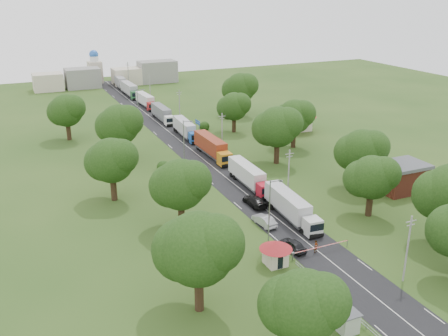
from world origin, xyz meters
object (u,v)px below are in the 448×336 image
guard_booth (276,250)px  info_sign (198,125)px  truck_0 (290,207)px  car_lane_mid (264,220)px  pedestrian_near (316,247)px  boom_barrier (313,250)px  car_lane_front (293,245)px

guard_booth → info_sign: size_ratio=1.07×
truck_0 → guard_booth: bearing=-129.1°
guard_booth → truck_0: 14.24m
car_lane_mid → info_sign: bearing=-105.2°
truck_0 → pedestrian_near: (-2.24, -10.56, -1.26)m
truck_0 → pedestrian_near: truck_0 is taller
boom_barrier → truck_0: bearing=74.2°
pedestrian_near → car_lane_front: bearing=125.1°
truck_0 → car_lane_mid: (-4.78, -0.26, -1.34)m
boom_barrier → car_lane_front: (-1.64, 2.39, -0.12)m
boom_barrier → info_sign: size_ratio=2.25×
boom_barrier → truck_0: truck_0 is taller
car_lane_mid → guard_booth: bearing=63.0°
info_sign → truck_0: 49.07m
car_lane_mid → pedestrian_near: size_ratio=2.77×
pedestrian_near → info_sign: bearing=66.4°
truck_0 → pedestrian_near: bearing=-102.0°
boom_barrier → info_sign: (6.56, 60.00, 2.11)m
car_lane_front → pedestrian_near: 3.16m
guard_booth → truck_0: size_ratio=0.30×
info_sign → pedestrian_near: (-5.67, -59.50, -2.13)m
boom_barrier → car_lane_front: 2.90m
pedestrian_near → boom_barrier: bearing=-168.8°
guard_booth → car_lane_mid: size_ratio=0.91×
car_lane_front → car_lane_mid: (0.00, 8.41, 0.02)m
car_lane_front → guard_booth: bearing=23.8°
guard_booth → car_lane_front: guard_booth is taller
car_lane_front → car_lane_mid: car_lane_mid is taller
info_sign → pedestrian_near: bearing=-95.4°
guard_booth → car_lane_mid: (4.20, 10.80, -1.36)m
car_lane_front → pedestrian_near: bearing=137.4°
info_sign → car_lane_front: 58.24m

